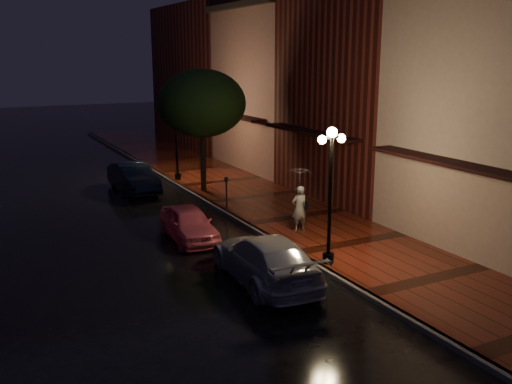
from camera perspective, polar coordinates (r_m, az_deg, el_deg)
ground at (r=22.31m, az=-0.83°, el=-3.54°), size 120.00×120.00×0.00m
sidewalk at (r=23.34m, az=4.13°, el=-2.61°), size 4.50×60.00×0.15m
curb at (r=22.29m, az=-0.83°, el=-3.36°), size 0.25×60.00×0.15m
storefront_near at (r=21.19m, az=24.25°, el=6.10°), size 5.00×8.00×8.50m
storefront_mid at (r=26.80m, az=10.91°, el=11.06°), size 5.00×8.00×11.00m
storefront_far at (r=33.50m, az=2.26°, el=10.04°), size 5.00×8.00×9.00m
storefront_extra at (r=42.45m, az=-4.53°, el=11.44°), size 5.00×12.00×10.00m
streetlamp_near at (r=17.64m, az=7.45°, el=0.45°), size 0.96×0.36×4.31m
streetlamp_far at (r=30.03m, az=-7.98°, el=5.86°), size 0.96×0.36×4.31m
street_tree at (r=27.14m, az=-5.42°, el=8.62°), size 4.16×4.16×5.80m
pink_car at (r=20.82m, az=-6.74°, el=-3.12°), size 1.64×3.70×1.24m
navy_car at (r=28.58m, az=-12.17°, el=1.42°), size 1.67×4.30×1.40m
silver_car at (r=16.92m, az=0.91°, el=-6.72°), size 2.31×4.99×1.41m
woman_with_umbrella at (r=21.04m, az=4.39°, el=0.28°), size 1.00×1.02×2.41m
parking_meter at (r=24.13m, az=-2.98°, el=0.24°), size 0.14×0.11×1.41m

